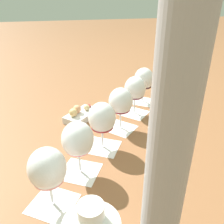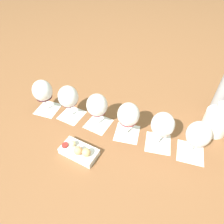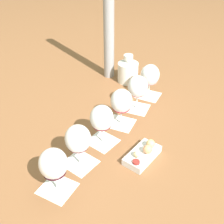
% 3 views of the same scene
% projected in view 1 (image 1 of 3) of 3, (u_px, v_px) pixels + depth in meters
% --- Properties ---
extents(ground_plane, '(8.00, 8.00, 0.00)m').
position_uv_depth(ground_plane, '(112.00, 137.00, 0.91)').
color(ground_plane, brown).
extents(tasting_card_0, '(0.15, 0.15, 0.00)m').
position_uv_depth(tasting_card_0, '(53.00, 203.00, 0.62)').
color(tasting_card_0, white).
rests_on(tasting_card_0, ground_plane).
extents(tasting_card_1, '(0.15, 0.15, 0.00)m').
position_uv_depth(tasting_card_1, '(80.00, 171.00, 0.73)').
color(tasting_card_1, white).
rests_on(tasting_card_1, ground_plane).
extents(tasting_card_2, '(0.15, 0.15, 0.00)m').
position_uv_depth(tasting_card_2, '(103.00, 147.00, 0.85)').
color(tasting_card_2, white).
rests_on(tasting_card_2, ground_plane).
extents(tasting_card_3, '(0.16, 0.16, 0.00)m').
position_uv_depth(tasting_card_3, '(120.00, 128.00, 0.96)').
color(tasting_card_3, white).
rests_on(tasting_card_3, ground_plane).
extents(tasting_card_4, '(0.16, 0.16, 0.00)m').
position_uv_depth(tasting_card_4, '(134.00, 113.00, 1.08)').
color(tasting_card_4, white).
rests_on(tasting_card_4, ground_plane).
extents(tasting_card_5, '(0.15, 0.15, 0.00)m').
position_uv_depth(tasting_card_5, '(142.00, 101.00, 1.19)').
color(tasting_card_5, white).
rests_on(tasting_card_5, ground_plane).
extents(wine_glass_0, '(0.09, 0.09, 0.17)m').
position_uv_depth(wine_glass_0, '(48.00, 171.00, 0.57)').
color(wine_glass_0, white).
rests_on(wine_glass_0, tasting_card_0).
extents(wine_glass_1, '(0.09, 0.09, 0.17)m').
position_uv_depth(wine_glass_1, '(78.00, 141.00, 0.68)').
color(wine_glass_1, white).
rests_on(wine_glass_1, tasting_card_1).
extents(wine_glass_2, '(0.09, 0.09, 0.17)m').
position_uv_depth(wine_glass_2, '(102.00, 119.00, 0.79)').
color(wine_glass_2, white).
rests_on(wine_glass_2, tasting_card_2).
extents(wine_glass_3, '(0.09, 0.09, 0.17)m').
position_uv_depth(wine_glass_3, '(121.00, 103.00, 0.91)').
color(wine_glass_3, white).
rests_on(wine_glass_3, tasting_card_3).
extents(wine_glass_4, '(0.09, 0.09, 0.17)m').
position_uv_depth(wine_glass_4, '(135.00, 90.00, 1.03)').
color(wine_glass_4, white).
rests_on(wine_glass_4, tasting_card_4).
extents(wine_glass_5, '(0.09, 0.09, 0.17)m').
position_uv_depth(wine_glass_5, '(144.00, 80.00, 1.14)').
color(wine_glass_5, white).
rests_on(wine_glass_5, tasting_card_5).
extents(snack_dish, '(0.17, 0.17, 0.06)m').
position_uv_depth(snack_dish, '(81.00, 114.00, 1.02)').
color(snack_dish, silver).
rests_on(snack_dish, ground_plane).
extents(umbrella_pole, '(0.06, 0.06, 0.74)m').
position_uv_depth(umbrella_pole, '(174.00, 116.00, 0.28)').
color(umbrella_pole, '#99999E').
rests_on(umbrella_pole, ground_plane).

